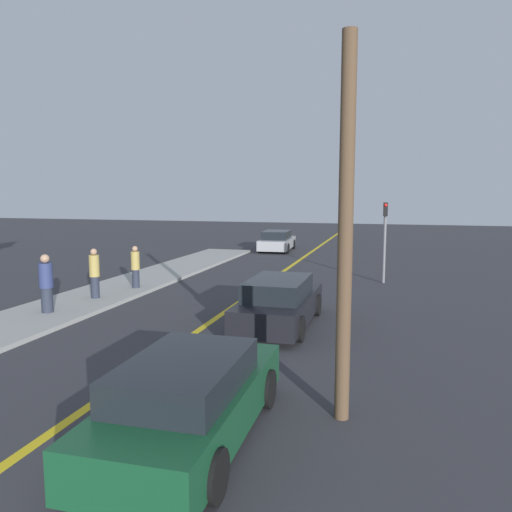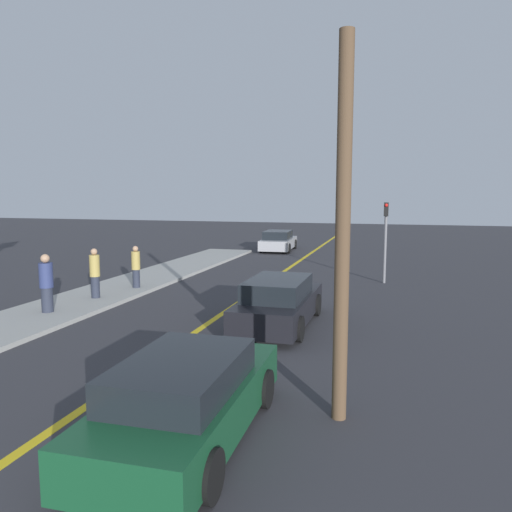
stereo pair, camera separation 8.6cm
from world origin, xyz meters
TOP-DOWN VIEW (x-y plane):
  - road_center_line at (0.00, 18.00)m, footprint 0.20×60.00m
  - sidewalk_left at (-5.07, 14.32)m, footprint 2.78×28.64m
  - car_near_right_lane at (2.19, 5.31)m, footprint 1.93×4.50m
  - car_ahead_center at (2.01, 12.05)m, footprint 1.85×4.52m
  - car_far_distant at (-2.25, 29.86)m, footprint 2.13×4.42m
  - pedestrian_mid_group at (-4.98, 11.21)m, footprint 0.40×0.40m
  - pedestrian_far_standing at (-4.78, 13.41)m, footprint 0.34×0.34m
  - pedestrian_by_sign at (-4.38, 15.47)m, footprint 0.33×0.33m
  - traffic_light at (4.65, 19.72)m, footprint 0.18×0.40m
  - utility_pole at (4.29, 6.70)m, footprint 0.24×0.24m

SIDE VIEW (x-z plane):
  - road_center_line at x=0.00m, z-range 0.00..0.01m
  - sidewalk_left at x=-5.07m, z-range 0.00..0.13m
  - car_far_distant at x=-2.25m, z-range -0.02..1.27m
  - car_near_right_lane at x=2.19m, z-range -0.02..1.32m
  - car_ahead_center at x=2.01m, z-range -0.02..1.35m
  - pedestrian_by_sign at x=-4.38m, z-range 0.13..1.72m
  - pedestrian_far_standing at x=-4.78m, z-range 0.13..1.84m
  - pedestrian_mid_group at x=-4.98m, z-range 0.12..1.89m
  - traffic_light at x=4.65m, z-range 0.42..3.75m
  - utility_pole at x=4.29m, z-range 0.00..6.16m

